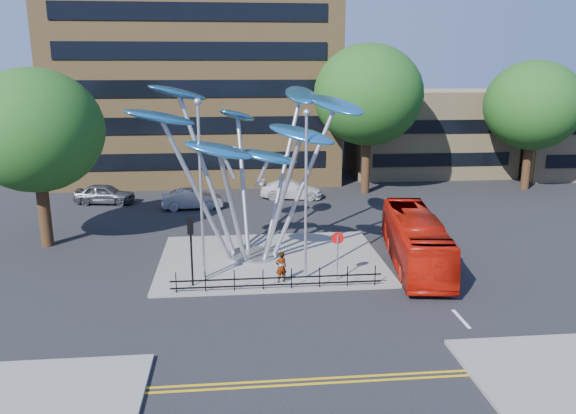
{
  "coord_description": "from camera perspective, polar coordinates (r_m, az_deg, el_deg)",
  "views": [
    {
      "loc": [
        -2.95,
        -22.95,
        10.45
      ],
      "look_at": [
        -0.26,
        4.0,
        3.54
      ],
      "focal_mm": 35.0,
      "sensor_mm": 36.0,
      "label": 1
    }
  ],
  "objects": [
    {
      "name": "double_yellow_far",
      "position": [
        19.88,
        3.88,
        -17.42
      ],
      "size": [
        40.0,
        0.12,
        0.01
      ],
      "primitive_type": "cube",
      "color": "gold",
      "rests_on": "ground"
    },
    {
      "name": "pedestrian_railing_front",
      "position": [
        26.64,
        -1.09,
        -7.5
      ],
      "size": [
        10.0,
        0.06,
        1.0
      ],
      "color": "black",
      "rests_on": "traffic_island"
    },
    {
      "name": "parked_car_left",
      "position": [
        45.36,
        -18.13,
        1.28
      ],
      "size": [
        4.72,
        2.42,
        1.54
      ],
      "primitive_type": "imported",
      "rotation": [
        0.0,
        0.0,
        1.43
      ],
      "color": "#45464D",
      "rests_on": "ground"
    },
    {
      "name": "parked_car_right",
      "position": [
        44.86,
        0.34,
        1.79
      ],
      "size": [
        5.23,
        2.84,
        1.44
      ],
      "primitive_type": "imported",
      "rotation": [
        0.0,
        0.0,
        1.4
      ],
      "color": "silver",
      "rests_on": "ground"
    },
    {
      "name": "leaf_sculpture",
      "position": [
        29.86,
        -3.99,
        7.4
      ],
      "size": [
        12.72,
        9.54,
        9.51
      ],
      "color": "#9EA0A5",
      "rests_on": "traffic_island"
    },
    {
      "name": "tree_far",
      "position": [
        51.52,
        23.63,
        9.42
      ],
      "size": [
        8.0,
        8.0,
        10.81
      ],
      "color": "black",
      "rests_on": "ground"
    },
    {
      "name": "traffic_island",
      "position": [
        30.82,
        -1.74,
        -5.36
      ],
      "size": [
        12.0,
        9.0,
        0.15
      ],
      "primitive_type": "cube",
      "color": "slate",
      "rests_on": "ground"
    },
    {
      "name": "street_lamp_left",
      "position": [
        26.98,
        -8.9,
        3.26
      ],
      "size": [
        0.36,
        0.36,
        8.8
      ],
      "color": "#9EA0A5",
      "rests_on": "traffic_island"
    },
    {
      "name": "tree_left",
      "position": [
        34.95,
        -24.28,
        7.06
      ],
      "size": [
        7.6,
        7.6,
        10.32
      ],
      "color": "black",
      "rests_on": "ground"
    },
    {
      "name": "tree_right",
      "position": [
        46.33,
        8.15,
        11.19
      ],
      "size": [
        8.8,
        8.8,
        12.11
      ],
      "color": "black",
      "rests_on": "ground"
    },
    {
      "name": "low_building_far",
      "position": [
        61.07,
        27.18,
        6.22
      ],
      "size": [
        12.0,
        8.0,
        7.0
      ],
      "primitive_type": "cube",
      "color": "tan",
      "rests_on": "ground"
    },
    {
      "name": "street_lamp_right",
      "position": [
        26.72,
        1.84,
        2.75
      ],
      "size": [
        0.36,
        0.36,
        8.3
      ],
      "color": "#9EA0A5",
      "rests_on": "traffic_island"
    },
    {
      "name": "low_building_near",
      "position": [
        56.61,
        14.03,
        7.35
      ],
      "size": [
        15.0,
        8.0,
        8.0
      ],
      "primitive_type": "cube",
      "color": "tan",
      "rests_on": "ground"
    },
    {
      "name": "pedestrian",
      "position": [
        27.27,
        -0.7,
        -6.13
      ],
      "size": [
        0.64,
        0.5,
        1.55
      ],
      "primitive_type": "imported",
      "rotation": [
        0.0,
        0.0,
        3.41
      ],
      "color": "gray",
      "rests_on": "traffic_island"
    },
    {
      "name": "brick_tower",
      "position": [
        55.22,
        -9.34,
        18.87
      ],
      "size": [
        25.0,
        15.0,
        30.0
      ],
      "primitive_type": "cube",
      "color": "olive",
      "rests_on": "ground"
    },
    {
      "name": "traffic_light_island",
      "position": [
        26.71,
        -9.85,
        -2.96
      ],
      "size": [
        0.28,
        0.18,
        3.42
      ],
      "color": "black",
      "rests_on": "traffic_island"
    },
    {
      "name": "double_yellow_near",
      "position": [
        20.13,
        3.73,
        -16.97
      ],
      "size": [
        40.0,
        0.12,
        0.01
      ],
      "primitive_type": "cube",
      "color": "gold",
      "rests_on": "ground"
    },
    {
      "name": "ground",
      "position": [
        25.39,
        1.51,
        -9.99
      ],
      "size": [
        120.0,
        120.0,
        0.0
      ],
      "primitive_type": "plane",
      "color": "black",
      "rests_on": "ground"
    },
    {
      "name": "no_entry_sign_island",
      "position": [
        27.34,
        5.05,
        -4.15
      ],
      "size": [
        0.6,
        0.1,
        2.45
      ],
      "color": "#9EA0A5",
      "rests_on": "traffic_island"
    },
    {
      "name": "parked_car_mid",
      "position": [
        42.2,
        -9.7,
        0.8
      ],
      "size": [
        4.56,
        1.91,
        1.46
      ],
      "primitive_type": "imported",
      "rotation": [
        0.0,
        0.0,
        1.65
      ],
      "color": "#95979C",
      "rests_on": "ground"
    },
    {
      "name": "red_bus",
      "position": [
        30.59,
        12.8,
        -3.29
      ],
      "size": [
        3.74,
        10.18,
        2.77
      ],
      "primitive_type": "imported",
      "rotation": [
        0.0,
        0.0,
        -0.15
      ],
      "color": "#B31408",
      "rests_on": "ground"
    }
  ]
}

